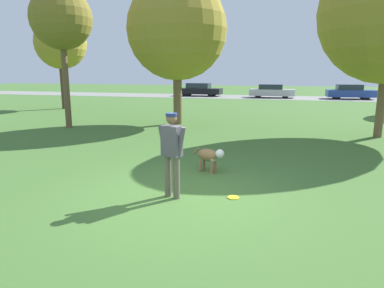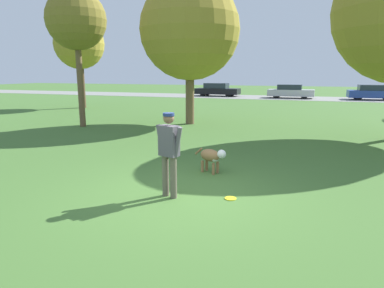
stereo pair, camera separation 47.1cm
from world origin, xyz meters
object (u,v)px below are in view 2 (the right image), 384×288
Objects in this scene: parked_car_black at (217,90)px; parked_car_silver at (291,91)px; person at (169,148)px; dog at (212,156)px; tree_mid_center at (190,30)px; parked_car_blue at (372,93)px; tree_near_left at (76,21)px; tree_far_left at (79,44)px; frisbee at (231,198)px.

parked_car_silver is (7.49, -0.53, -0.02)m from parked_car_black.
person is 1.83× the size of dog.
parked_car_blue is (10.64, 19.36, -3.69)m from tree_mid_center.
dog is (0.33, 1.87, -0.57)m from person.
parked_car_black is (0.41, 22.14, -3.98)m from tree_near_left.
dog is at bearing -34.31° from tree_near_left.
tree_near_left is (-7.67, 5.24, 4.22)m from dog.
tree_near_left is 1.29× the size of parked_car_black.
dog is 0.15× the size of tree_near_left.
tree_far_left is 1.43× the size of parked_car_blue.
tree_mid_center is (-4.13, 9.23, 4.34)m from frisbee.
parked_car_black is (-7.26, 27.37, 0.24)m from dog.
frisbee is 0.04× the size of tree_near_left.
person is 28.72m from parked_car_silver.
dog is at bearing 117.95° from frisbee.
tree_mid_center is at bearing -26.17° from tree_far_left.
person is 0.25× the size of tree_mid_center.
dog is 0.14× the size of tree_mid_center.
person is at bearing -72.73° from tree_mid_center.
tree_mid_center is at bearing 135.55° from dog.
tree_mid_center is at bearing 28.74° from tree_near_left.
person is 0.40× the size of parked_car_blue.
parked_car_black is (-8.10, 28.96, 0.65)m from frisbee.
parked_car_black reaches higher than dog.
tree_far_left is (-12.98, 12.40, 3.88)m from dog.
tree_far_left is (-13.82, 13.99, 4.30)m from frisbee.
tree_near_left is at bearing -89.47° from parked_car_black.
frisbee is 11.00m from tree_mid_center.
parked_car_black reaches higher than parked_car_silver.
person is 0.39× the size of parked_car_silver.
frisbee is 29.32m from parked_car_blue.
tree_mid_center reaches higher than person.
tree_far_left is at bearing 149.92° from person.
person reaches higher than parked_car_silver.
dog is 10.20m from tree_near_left.
tree_mid_center reaches higher than dog.
tree_near_left reaches higher than person.
tree_mid_center is 1.44× the size of parked_car_black.
tree_far_left reaches higher than person.
frisbee is (1.18, 0.28, -0.98)m from person.
tree_mid_center reaches higher than frisbee.
parked_car_silver reaches higher than frisbee.
parked_car_black is 14.61m from parked_car_blue.
tree_near_left reaches higher than dog.
parked_car_silver is (13.21, 14.44, -3.66)m from tree_far_left.
tree_near_left is (-7.34, 7.11, 3.65)m from person.
person is at bearing -44.08° from tree_near_left.
person is 1.98m from dog.
tree_mid_center is 1.53× the size of parked_car_silver.
tree_far_left reaches higher than frisbee.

